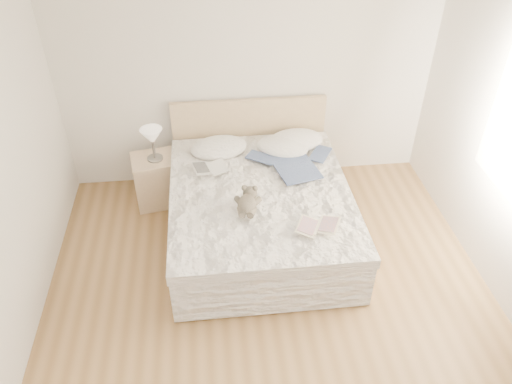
# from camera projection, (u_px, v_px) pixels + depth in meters

# --- Properties ---
(floor) EXTENTS (4.00, 4.50, 0.00)m
(floor) POSITION_uv_depth(u_px,v_px,m) (275.00, 324.00, 4.24)
(floor) COLOR brown
(floor) RESTS_ON ground
(wall_back) EXTENTS (4.00, 0.02, 2.70)m
(wall_back) POSITION_uv_depth(u_px,v_px,m) (248.00, 67.00, 5.19)
(wall_back) COLOR silver
(wall_back) RESTS_ON ground
(bed) EXTENTS (1.72, 2.14, 1.00)m
(bed) POSITION_uv_depth(u_px,v_px,m) (259.00, 208.00, 4.99)
(bed) COLOR tan
(bed) RESTS_ON floor
(nightstand) EXTENTS (0.51, 0.47, 0.56)m
(nightstand) POSITION_uv_depth(u_px,v_px,m) (156.00, 180.00, 5.42)
(nightstand) COLOR tan
(nightstand) RESTS_ON floor
(table_lamp) EXTENTS (0.29, 0.29, 0.36)m
(table_lamp) POSITION_uv_depth(u_px,v_px,m) (152.00, 138.00, 5.08)
(table_lamp) COLOR #47433E
(table_lamp) RESTS_ON nightstand
(pillow_left) EXTENTS (0.67, 0.54, 0.18)m
(pillow_left) POSITION_uv_depth(u_px,v_px,m) (219.00, 148.00, 5.27)
(pillow_left) COLOR white
(pillow_left) RESTS_ON bed
(pillow_middle) EXTENTS (0.66, 0.57, 0.17)m
(pillow_middle) POSITION_uv_depth(u_px,v_px,m) (282.00, 147.00, 5.28)
(pillow_middle) COLOR white
(pillow_middle) RESTS_ON bed
(pillow_right) EXTENTS (0.65, 0.50, 0.18)m
(pillow_right) POSITION_uv_depth(u_px,v_px,m) (296.00, 140.00, 5.38)
(pillow_right) COLOR white
(pillow_right) RESTS_ON bed
(blouse) EXTENTS (0.75, 0.78, 0.02)m
(blouse) POSITION_uv_depth(u_px,v_px,m) (294.00, 166.00, 5.02)
(blouse) COLOR navy
(blouse) RESTS_ON bed
(photo_book) EXTENTS (0.40, 0.32, 0.03)m
(photo_book) POSITION_uv_depth(u_px,v_px,m) (210.00, 168.00, 4.98)
(photo_book) COLOR silver
(photo_book) RESTS_ON bed
(childrens_book) EXTENTS (0.44, 0.38, 0.02)m
(childrens_book) POSITION_uv_depth(u_px,v_px,m) (318.00, 226.00, 4.28)
(childrens_book) COLOR beige
(childrens_book) RESTS_ON bed
(teddy_bear) EXTENTS (0.26, 0.34, 0.16)m
(teddy_bear) POSITION_uv_depth(u_px,v_px,m) (247.00, 209.00, 4.44)
(teddy_bear) COLOR brown
(teddy_bear) RESTS_ON bed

